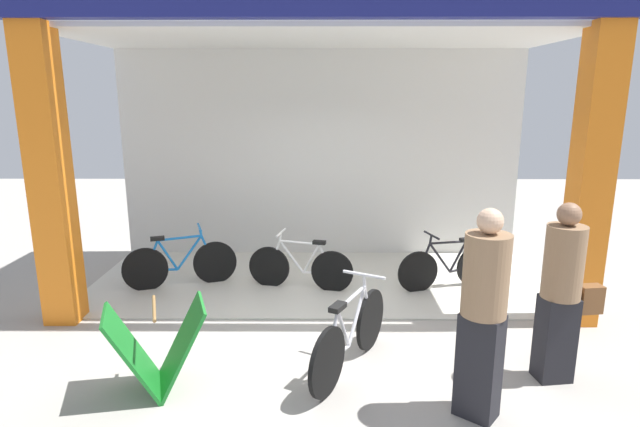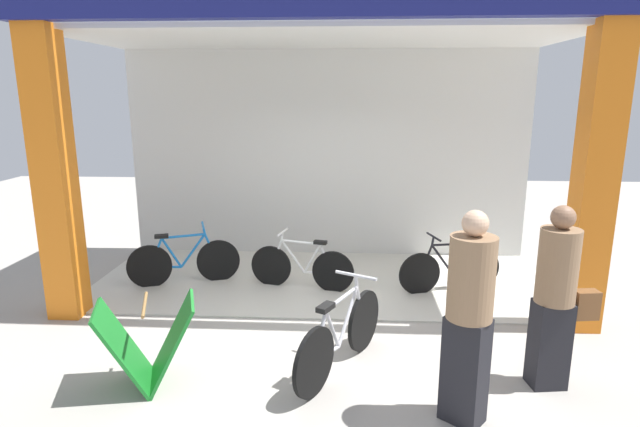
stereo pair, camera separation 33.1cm
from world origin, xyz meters
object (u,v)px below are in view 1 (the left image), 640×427
object	(u,v)px
bicycle_inside_1	(301,267)
sandwich_board_sign	(157,349)
bicycle_inside_2	(180,264)
pedestrian_1	(483,312)
bicycle_parked_0	(351,336)
pedestrian_0	(562,291)
bicycle_inside_0	(448,267)

from	to	relation	value
bicycle_inside_1	sandwich_board_sign	bearing A→B (deg)	-115.56
bicycle_inside_2	pedestrian_1	xyz separation A→B (m)	(3.26, -2.91, 0.59)
bicycle_inside_2	sandwich_board_sign	size ratio (longest dim) A/B	1.49
bicycle_inside_2	pedestrian_1	bearing A→B (deg)	-41.77
sandwich_board_sign	bicycle_inside_1	bearing A→B (deg)	64.44
bicycle_inside_2	bicycle_parked_0	xyz separation A→B (m)	(2.24, -2.19, 0.02)
pedestrian_0	pedestrian_1	world-z (taller)	pedestrian_1
bicycle_inside_2	bicycle_inside_0	bearing A→B (deg)	-0.90
bicycle_inside_0	pedestrian_0	distance (m)	2.39
sandwich_board_sign	pedestrian_0	distance (m)	3.70
bicycle_parked_0	sandwich_board_sign	bearing A→B (deg)	-168.61
bicycle_inside_0	bicycle_parked_0	world-z (taller)	bicycle_parked_0
bicycle_inside_1	pedestrian_1	distance (m)	3.30
bicycle_inside_2	pedestrian_1	distance (m)	4.41
bicycle_inside_0	pedestrian_1	size ratio (longest dim) A/B	0.80
bicycle_inside_1	bicycle_inside_2	distance (m)	1.67
bicycle_inside_0	pedestrian_0	xyz separation A→B (m)	(0.46, -2.28, 0.55)
bicycle_inside_0	pedestrian_1	distance (m)	2.95
bicycle_inside_1	bicycle_parked_0	xyz separation A→B (m)	(0.57, -2.11, 0.04)
pedestrian_0	pedestrian_1	xyz separation A→B (m)	(-0.89, -0.57, 0.05)
pedestrian_0	bicycle_inside_0	bearing A→B (deg)	101.52
bicycle_inside_1	pedestrian_0	xyz separation A→B (m)	(2.48, -2.26, 0.55)
bicycle_inside_0	pedestrian_1	bearing A→B (deg)	-98.58
bicycle_inside_2	pedestrian_1	size ratio (longest dim) A/B	0.83
bicycle_inside_2	bicycle_parked_0	bearing A→B (deg)	-44.37
bicycle_inside_2	sandwich_board_sign	distance (m)	2.59
bicycle_inside_1	pedestrian_1	xyz separation A→B (m)	(1.59, -2.83, 0.61)
bicycle_inside_2	sandwich_board_sign	world-z (taller)	bicycle_inside_2
bicycle_parked_0	sandwich_board_sign	xyz separation A→B (m)	(-1.75, -0.35, 0.04)
sandwich_board_sign	pedestrian_1	bearing A→B (deg)	-7.48
pedestrian_0	pedestrian_1	size ratio (longest dim) A/B	0.96
sandwich_board_sign	pedestrian_1	xyz separation A→B (m)	(2.77, -0.36, 0.52)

